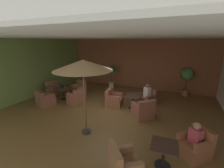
{
  "coord_description": "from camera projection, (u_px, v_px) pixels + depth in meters",
  "views": [
    {
      "loc": [
        2.89,
        -5.83,
        3.25
      ],
      "look_at": [
        0.0,
        0.47,
        1.31
      ],
      "focal_mm": 24.35,
      "sensor_mm": 36.0,
      "label": 1
    }
  ],
  "objects": [
    {
      "name": "ground_plane",
      "position": [
        108.0,
        113.0,
        7.14
      ],
      "size": [
        10.19,
        9.37,
        0.02
      ],
      "primitive_type": "cube",
      "color": "brown"
    },
    {
      "name": "wall_back_brick",
      "position": [
        137.0,
        64.0,
        10.74
      ],
      "size": [
        10.19,
        0.08,
        3.41
      ],
      "primitive_type": "cube",
      "color": "brown",
      "rests_on": "ground_plane"
    },
    {
      "name": "wall_left_accent",
      "position": [
        29.0,
        69.0,
        8.71
      ],
      "size": [
        0.08,
        9.37,
        3.41
      ],
      "primitive_type": "cube",
      "color": "olive",
      "rests_on": "ground_plane"
    },
    {
      "name": "ceiling_slab",
      "position": [
        107.0,
        37.0,
        6.21
      ],
      "size": [
        10.19,
        9.37,
        0.06
      ],
      "primitive_type": "cube",
      "color": "silver",
      "rests_on": "wall_back_brick"
    },
    {
      "name": "cafe_table_front_left",
      "position": [
        63.0,
        90.0,
        8.73
      ],
      "size": [
        0.8,
        0.8,
        0.67
      ],
      "color": "black",
      "rests_on": "ground_plane"
    },
    {
      "name": "armchair_front_left_north",
      "position": [
        45.0,
        99.0,
        7.99
      ],
      "size": [
        0.94,
        0.97,
        0.8
      ],
      "color": "brown",
      "rests_on": "ground_plane"
    },
    {
      "name": "armchair_front_left_east",
      "position": [
        77.0,
        98.0,
        8.18
      ],
      "size": [
        0.87,
        0.88,
        0.86
      ],
      "color": "#925941",
      "rests_on": "ground_plane"
    },
    {
      "name": "armchair_front_left_south",
      "position": [
        79.0,
        89.0,
        9.62
      ],
      "size": [
        0.93,
        0.91,
        0.87
      ],
      "color": "brown",
      "rests_on": "ground_plane"
    },
    {
      "name": "armchair_front_left_west",
      "position": [
        54.0,
        90.0,
        9.49
      ],
      "size": [
        0.95,
        0.97,
        0.89
      ],
      "color": "brown",
      "rests_on": "ground_plane"
    },
    {
      "name": "cafe_table_front_right",
      "position": [
        133.0,
        99.0,
        7.55
      ],
      "size": [
        0.74,
        0.74,
        0.67
      ],
      "color": "black",
      "rests_on": "ground_plane"
    },
    {
      "name": "armchair_front_right_north",
      "position": [
        143.0,
        111.0,
        6.67
      ],
      "size": [
        1.13,
        1.13,
        0.88
      ],
      "color": "brown",
      "rests_on": "ground_plane"
    },
    {
      "name": "armchair_front_right_east",
      "position": [
        147.0,
        99.0,
        8.14
      ],
      "size": [
        1.03,
        1.02,
        0.82
      ],
      "color": "brown",
      "rests_on": "ground_plane"
    },
    {
      "name": "armchair_front_right_south",
      "position": [
        114.0,
        100.0,
        7.9
      ],
      "size": [
        0.88,
        0.85,
        0.87
      ],
      "color": "brown",
      "rests_on": "ground_plane"
    },
    {
      "name": "cafe_table_mid_center",
      "position": [
        164.0,
        151.0,
        3.98
      ],
      "size": [
        0.72,
        0.72,
        0.67
      ],
      "color": "black",
      "rests_on": "ground_plane"
    },
    {
      "name": "armchair_mid_center_north",
      "position": [
        124.0,
        166.0,
        3.72
      ],
      "size": [
        1.03,
        1.04,
        0.87
      ],
      "color": "#8D603F",
      "rests_on": "ground_plane"
    },
    {
      "name": "armchair_mid_center_east",
      "position": [
        195.0,
        146.0,
        4.42
      ],
      "size": [
        1.05,
        1.05,
        0.85
      ],
      "color": "#92583A",
      "rests_on": "ground_plane"
    },
    {
      "name": "patio_umbrella_tall_red",
      "position": [
        83.0,
        66.0,
        4.96
      ],
      "size": [
        1.95,
        1.95,
        2.69
      ],
      "color": "#2D2D2D",
      "rests_on": "ground_plane"
    },
    {
      "name": "potted_tree_left_corner",
      "position": [
        111.0,
        73.0,
        10.62
      ],
      "size": [
        0.58,
        0.58,
        1.64
      ],
      "color": "beige",
      "rests_on": "ground_plane"
    },
    {
      "name": "potted_tree_mid_left",
      "position": [
        187.0,
        76.0,
        9.16
      ],
      "size": [
        0.72,
        0.72,
        1.72
      ],
      "color": "#A66741",
      "rests_on": "ground_plane"
    },
    {
      "name": "patron_blue_shirt",
      "position": [
        196.0,
        134.0,
        4.29
      ],
      "size": [
        0.4,
        0.4,
        0.64
      ],
      "color": "#B4424F",
      "rests_on": "ground_plane"
    },
    {
      "name": "patron_by_window",
      "position": [
        147.0,
        91.0,
        8.01
      ],
      "size": [
        0.41,
        0.38,
        0.69
      ],
      "color": "silver",
      "rests_on": "ground_plane"
    },
    {
      "name": "iced_drink_cup",
      "position": [
        64.0,
        87.0,
        8.72
      ],
      "size": [
        0.08,
        0.08,
        0.11
      ],
      "primitive_type": "cylinder",
      "color": "white",
      "rests_on": "cafe_table_front_left"
    },
    {
      "name": "open_laptop",
      "position": [
        63.0,
        87.0,
        8.77
      ],
      "size": [
        0.32,
        0.23,
        0.2
      ],
      "color": "#9EA0A5",
      "rests_on": "cafe_table_front_left"
    }
  ]
}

